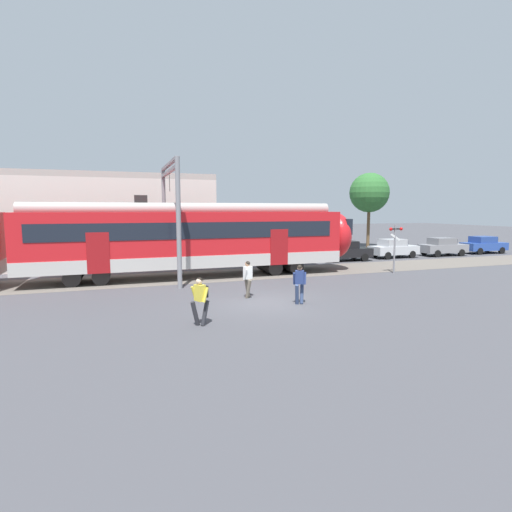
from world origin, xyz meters
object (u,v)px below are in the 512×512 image
pedestrian_white (248,277)px  parked_car_blue (484,245)px  parked_car_silver (393,248)px  crossing_signal (395,241)px  pedestrian_yellow (200,297)px  parked_car_black (345,251)px  commuter_train (24,243)px  pedestrian_navy (300,281)px  parked_car_grey (443,247)px

pedestrian_white → parked_car_blue: bearing=22.0°
parked_car_silver → crossing_signal: 8.50m
pedestrian_yellow → crossing_signal: bearing=28.0°
parked_car_silver → parked_car_black: bearing=-175.1°
pedestrian_white → parked_car_black: (11.06, 9.90, -0.18)m
commuter_train → pedestrian_navy: (11.65, -8.18, -1.29)m
parked_car_silver → crossing_signal: bearing=-127.6°
pedestrian_navy → parked_car_grey: size_ratio=0.41×
commuter_train → parked_car_black: 21.39m
commuter_train → parked_car_black: (21.04, 3.58, -1.47)m
pedestrian_navy → parked_car_silver: pedestrian_navy is taller
commuter_train → parked_car_black: commuter_train is taller
commuter_train → parked_car_silver: size_ratio=9.35×
parked_car_black → parked_car_grey: 9.76m
pedestrian_navy → parked_car_black: size_ratio=0.41×
pedestrian_navy → pedestrian_yellow: bearing=-159.2°
pedestrian_yellow → parked_car_black: 19.37m
parked_car_black → parked_car_blue: (14.69, 0.53, 0.00)m
pedestrian_navy → parked_car_blue: 27.03m
parked_car_grey → commuter_train: bearing=-172.9°
parked_car_silver → parked_car_grey: same height
commuter_train → crossing_signal: 20.89m
pedestrian_yellow → parked_car_blue: size_ratio=0.41×
parked_car_black → crossing_signal: crossing_signal is taller
parked_car_silver → parked_car_grey: 4.94m
parked_car_black → parked_car_silver: same height
crossing_signal → pedestrian_navy: bearing=-148.7°
parked_car_black → parked_car_grey: (9.75, 0.24, 0.00)m
pedestrian_white → crossing_signal: size_ratio=0.56×
parked_car_silver → parked_car_grey: size_ratio=1.00×
pedestrian_yellow → parked_car_grey: bearing=30.1°
crossing_signal → commuter_train: bearing=172.7°
pedestrian_yellow → pedestrian_white: bearing=51.5°
crossing_signal → pedestrian_white: bearing=-161.2°
parked_car_black → parked_car_grey: bearing=1.4°
parked_car_silver → crossing_signal: (-5.13, -6.66, 1.23)m
pedestrian_yellow → pedestrian_white: 4.58m
parked_car_blue → crossing_signal: crossing_signal is taller
commuter_train → parked_car_grey: (30.79, 3.83, -1.47)m
pedestrian_yellow → pedestrian_navy: same height
pedestrian_yellow → crossing_signal: crossing_signal is taller
crossing_signal → parked_car_black: bearing=87.1°
pedestrian_white → parked_car_blue: 27.78m
parked_car_black → parked_car_silver: bearing=4.9°
parked_car_blue → crossing_signal: 16.51m
commuter_train → pedestrian_white: commuter_train is taller
pedestrian_yellow → pedestrian_white: size_ratio=1.00×
parked_car_grey → parked_car_blue: 4.94m
pedestrian_yellow → pedestrian_white: (2.85, 3.58, -0.03)m
pedestrian_yellow → pedestrian_navy: 4.83m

